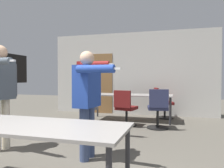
% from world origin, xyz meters
% --- Properties ---
extents(back_wall, '(5.48, 0.12, 2.73)m').
position_xyz_m(back_wall, '(-0.03, 5.70, 1.35)').
color(back_wall, beige).
rests_on(back_wall, ground_plane).
extents(conference_table_near, '(2.11, 0.78, 0.75)m').
position_xyz_m(conference_table_near, '(-0.04, 0.37, 0.68)').
color(conference_table_near, gray).
rests_on(conference_table_near, ground_plane).
extents(conference_table_far, '(2.34, 0.80, 0.75)m').
position_xyz_m(conference_table_far, '(0.19, 4.60, 0.69)').
color(conference_table_far, gray).
rests_on(conference_table_far, ground_plane).
extents(tv_screen, '(0.44, 1.29, 1.77)m').
position_xyz_m(tv_screen, '(-2.19, 2.52, 1.16)').
color(tv_screen, black).
rests_on(tv_screen, ground_plane).
extents(person_center_tall, '(0.82, 0.72, 1.80)m').
position_xyz_m(person_center_tall, '(-0.40, 2.89, 1.08)').
color(person_center_tall, '#3D4C75').
rests_on(person_center_tall, ground_plane).
extents(person_near_casual, '(0.74, 0.71, 1.62)m').
position_xyz_m(person_near_casual, '(0.18, 1.51, 0.97)').
color(person_near_casual, '#3D4C75').
rests_on(person_near_casual, ground_plane).
extents(person_right_polo, '(0.77, 0.73, 1.76)m').
position_xyz_m(person_right_polo, '(-1.38, 1.48, 1.07)').
color(person_right_polo, beige).
rests_on(person_right_polo, ground_plane).
extents(office_chair_near_pushed, '(0.53, 0.59, 0.96)m').
position_xyz_m(office_chair_near_pushed, '(1.03, 3.75, 0.45)').
color(office_chair_near_pushed, black).
rests_on(office_chair_near_pushed, ground_plane).
extents(office_chair_side_rolled, '(0.54, 0.60, 0.91)m').
position_xyz_m(office_chair_side_rolled, '(0.22, 3.85, 0.42)').
color(office_chair_side_rolled, black).
rests_on(office_chair_side_rolled, ground_plane).
extents(office_chair_far_right, '(0.64, 0.59, 0.91)m').
position_xyz_m(office_chair_far_right, '(-0.80, 3.74, 0.42)').
color(office_chair_far_right, black).
rests_on(office_chair_far_right, ground_plane).
extents(office_chair_far_left, '(0.63, 0.58, 0.92)m').
position_xyz_m(office_chair_far_left, '(1.05, 5.24, 0.43)').
color(office_chair_far_left, black).
rests_on(office_chair_far_left, ground_plane).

